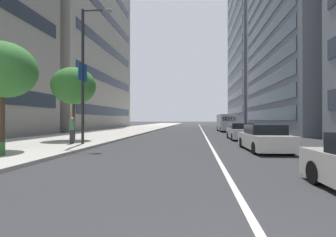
# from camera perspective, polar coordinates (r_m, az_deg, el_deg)

# --- Properties ---
(sidewalk_right_plaza) EXTENTS (160.00, 9.01, 0.15)m
(sidewalk_right_plaza) POSITION_cam_1_polar(r_m,az_deg,el_deg) (33.44, -12.20, -3.01)
(sidewalk_right_plaza) COLOR #B2ADA3
(sidewalk_right_plaza) RESTS_ON ground
(lane_centre_stripe) EXTENTS (110.00, 0.16, 0.01)m
(lane_centre_stripe) POSITION_cam_1_polar(r_m,az_deg,el_deg) (36.73, 7.77, -2.87)
(lane_centre_stripe) COLOR silver
(lane_centre_stripe) RESTS_ON ground
(car_far_down_avenue) EXTENTS (4.70, 2.05, 1.42)m
(car_far_down_avenue) POSITION_cam_1_polar(r_m,az_deg,el_deg) (14.89, 20.65, -4.23)
(car_far_down_avenue) COLOR beige
(car_far_down_avenue) RESTS_ON ground
(car_following_behind) EXTENTS (4.45, 1.92, 1.39)m
(car_following_behind) POSITION_cam_1_polar(r_m,az_deg,el_deg) (22.64, 15.90, -2.87)
(car_following_behind) COLOR #B7B7BC
(car_following_behind) RESTS_ON ground
(delivery_van_ahead) EXTENTS (6.14, 2.19, 2.42)m
(delivery_van_ahead) POSITION_cam_1_polar(r_m,az_deg,el_deg) (37.03, 12.84, -0.84)
(delivery_van_ahead) COLOR #B7B7BC
(delivery_van_ahead) RESTS_ON ground
(street_lamp_with_banners) EXTENTS (1.26, 2.00, 8.66)m
(street_lamp_with_banners) POSITION_cam_1_polar(r_m,az_deg,el_deg) (17.55, -17.73, 11.44)
(street_lamp_with_banners) COLOR #232326
(street_lamp_with_banners) RESTS_ON sidewalk_right_plaza
(street_tree_by_lamp_post) EXTENTS (3.34, 3.34, 5.51)m
(street_tree_by_lamp_post) POSITION_cam_1_polar(r_m,az_deg,el_deg) (15.68, -33.00, 9.07)
(street_tree_by_lamp_post) COLOR #473323
(street_tree_by_lamp_post) RESTS_ON sidewalk_right_plaza
(street_tree_far_plaza) EXTENTS (3.34, 3.34, 5.57)m
(street_tree_far_plaza) POSITION_cam_1_polar(r_m,az_deg,el_deg) (21.17, -20.31, 6.82)
(street_tree_far_plaza) COLOR #473323
(street_tree_far_plaza) RESTS_ON sidewalk_right_plaza
(pedestrian_on_plaza) EXTENTS (0.45, 0.35, 1.72)m
(pedestrian_on_plaza) POSITION_cam_1_polar(r_m,az_deg,el_deg) (17.61, -20.63, -2.43)
(pedestrian_on_plaza) COLOR #2D2D33
(pedestrian_on_plaza) RESTS_ON sidewalk_right_plaza
(office_tower_near_left) EXTENTS (26.43, 14.25, 29.64)m
(office_tower_near_left) POSITION_cam_1_polar(r_m,az_deg,el_deg) (44.09, 30.15, 17.12)
(office_tower_near_left) COLOR slate
(office_tower_near_left) RESTS_ON ground
(office_tower_far_left_down_avenue) EXTENTS (27.90, 19.16, 49.80)m
(office_tower_far_left_down_avenue) POSITION_cam_1_polar(r_m,az_deg,el_deg) (75.00, 22.14, 17.82)
(office_tower_far_left_down_avenue) COLOR slate
(office_tower_far_left_down_avenue) RESTS_ON ground
(office_tower_behind_plaza) EXTENTS (29.85, 18.72, 40.50)m
(office_tower_behind_plaza) POSITION_cam_1_polar(r_m,az_deg,el_deg) (55.85, -22.52, 19.19)
(office_tower_behind_plaza) COLOR #B7B2A3
(office_tower_behind_plaza) RESTS_ON ground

